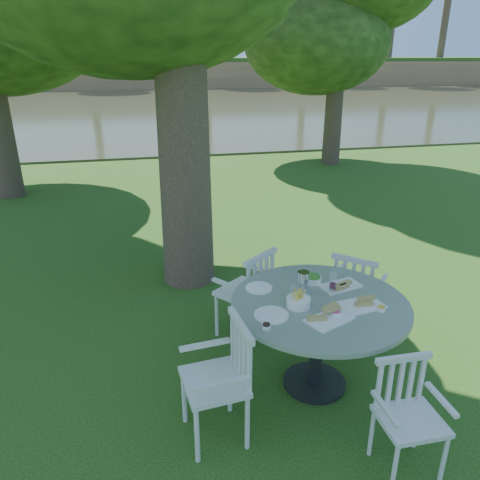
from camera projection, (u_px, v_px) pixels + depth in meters
ground at (244, 315)px, 5.36m from camera, size 140.00×140.00×0.00m
table at (319, 317)px, 3.98m from camera, size 1.50×1.50×0.85m
chair_ne at (355, 289)px, 4.79m from camera, size 0.64×0.64×0.93m
chair_nw at (251, 288)px, 4.75m from camera, size 0.67×0.66×0.97m
chair_sw at (226, 371)px, 3.50m from camera, size 0.51×0.53×0.97m
chair_se at (405, 406)px, 3.27m from camera, size 0.43×0.40×0.84m
tableware at (312, 296)px, 3.94m from camera, size 1.10×0.93×0.21m
river at (150, 108)px, 26.20m from camera, size 100.00×28.00×0.12m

